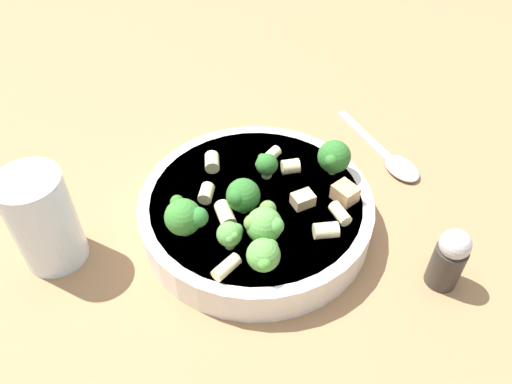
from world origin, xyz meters
TOP-DOWN VIEW (x-y plane):
  - ground_plane at (0.00, 0.00)m, footprint 2.00×2.00m
  - pasta_bowl at (0.00, 0.00)m, footprint 0.26×0.26m
  - broccoli_floret_0 at (0.02, -0.00)m, footprint 0.04×0.04m
  - broccoli_floret_1 at (-0.04, -0.01)m, footprint 0.03×0.03m
  - broccoli_floret_2 at (0.07, 0.06)m, footprint 0.04×0.03m
  - broccoli_floret_3 at (0.08, -0.03)m, footprint 0.04×0.05m
  - broccoli_floret_4 at (0.04, 0.04)m, footprint 0.04×0.04m
  - broccoli_floret_5 at (-0.09, 0.05)m, footprint 0.04×0.04m
  - broccoli_floret_6 at (0.07, 0.02)m, footprint 0.03×0.03m
  - rigatoni_0 at (-0.06, 0.01)m, footprint 0.03×0.03m
  - rigatoni_1 at (-0.03, 0.09)m, footprint 0.02×0.03m
  - rigatoni_2 at (0.00, 0.09)m, footprint 0.03×0.03m
  - rigatoni_3 at (0.04, -0.01)m, footprint 0.03×0.03m
  - rigatoni_4 at (-0.01, -0.07)m, footprint 0.03×0.03m
  - rigatoni_5 at (0.03, -0.04)m, footprint 0.03×0.02m
  - rigatoni_6 at (0.10, 0.04)m, footprint 0.03×0.02m
  - rigatoni_7 at (-0.06, -0.02)m, footprint 0.03×0.01m
  - chicken_chunk_0 at (-0.02, 0.05)m, footprint 0.03×0.03m
  - chicken_chunk_1 at (-0.06, 0.08)m, footprint 0.03×0.03m
  - drinking_glass at (0.17, -0.15)m, footprint 0.07×0.07m
  - pepper_shaker at (-0.05, 0.20)m, footprint 0.03×0.03m
  - spoon at (-0.19, 0.08)m, footprint 0.10×0.16m

SIDE VIEW (x-z plane):
  - ground_plane at x=0.00m, z-range 0.00..0.00m
  - spoon at x=-0.19m, z-range 0.00..0.01m
  - pasta_bowl at x=0.00m, z-range 0.00..0.05m
  - pepper_shaker at x=-0.05m, z-range 0.00..0.08m
  - rigatoni_6 at x=0.10m, z-range 0.04..0.05m
  - rigatoni_7 at x=-0.06m, z-range 0.04..0.06m
  - rigatoni_1 at x=-0.03m, z-range 0.04..0.06m
  - drinking_glass at x=0.17m, z-range -0.01..0.11m
  - chicken_chunk_0 at x=-0.02m, z-range 0.04..0.06m
  - rigatoni_5 at x=0.03m, z-range 0.04..0.06m
  - rigatoni_3 at x=0.04m, z-range 0.04..0.06m
  - rigatoni_2 at x=0.00m, z-range 0.04..0.06m
  - rigatoni_4 at x=-0.01m, z-range 0.04..0.06m
  - rigatoni_0 at x=-0.06m, z-range 0.04..0.06m
  - chicken_chunk_1 at x=-0.06m, z-range 0.04..0.06m
  - broccoli_floret_1 at x=-0.04m, z-range 0.04..0.07m
  - broccoli_floret_6 at x=0.07m, z-range 0.04..0.08m
  - broccoli_floret_2 at x=0.07m, z-range 0.04..0.08m
  - broccoli_floret_3 at x=0.08m, z-range 0.04..0.09m
  - broccoli_floret_0 at x=0.02m, z-range 0.05..0.09m
  - broccoli_floret_5 at x=-0.09m, z-range 0.05..0.09m
  - broccoli_floret_4 at x=0.04m, z-range 0.05..0.09m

